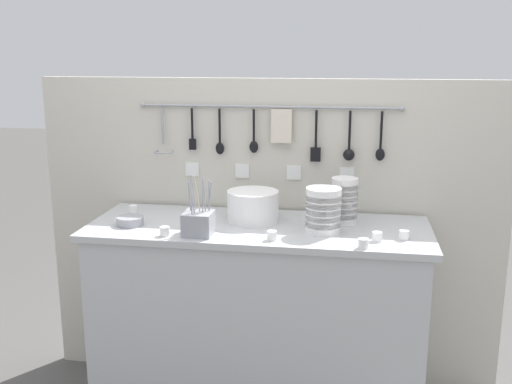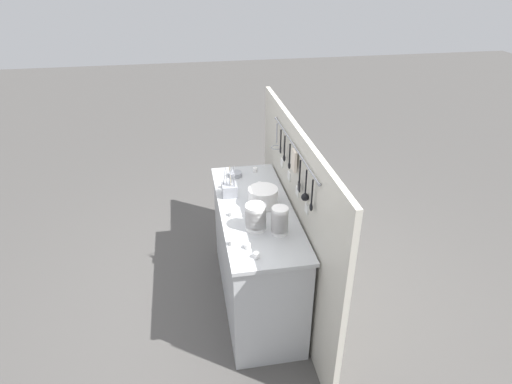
% 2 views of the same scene
% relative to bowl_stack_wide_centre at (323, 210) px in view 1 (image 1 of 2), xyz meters
% --- Properties ---
extents(counter, '(1.57, 0.59, 0.96)m').
position_rel_bowl_stack_wide_centre_xyz_m(counter, '(-0.30, 0.05, -0.58)').
color(counter, '#B7BABC').
rests_on(counter, ground).
extents(back_wall, '(2.37, 0.11, 1.61)m').
position_rel_bowl_stack_wide_centre_xyz_m(back_wall, '(-0.30, 0.38, -0.25)').
color(back_wall, beige).
rests_on(back_wall, ground).
extents(bowl_stack_wide_centre, '(0.16, 0.16, 0.20)m').
position_rel_bowl_stack_wide_centre_xyz_m(bowl_stack_wide_centre, '(0.00, 0.00, 0.00)').
color(bowl_stack_wide_centre, white).
rests_on(bowl_stack_wide_centre, counter).
extents(bowl_stack_back_corner, '(0.12, 0.12, 0.21)m').
position_rel_bowl_stack_wide_centre_xyz_m(bowl_stack_back_corner, '(0.09, 0.16, 0.01)').
color(bowl_stack_back_corner, white).
rests_on(bowl_stack_back_corner, counter).
extents(plate_stack, '(0.24, 0.24, 0.15)m').
position_rel_bowl_stack_wide_centre_xyz_m(plate_stack, '(-0.33, 0.12, -0.03)').
color(plate_stack, white).
rests_on(plate_stack, counter).
extents(steel_mixing_bowl, '(0.12, 0.12, 0.04)m').
position_rel_bowl_stack_wide_centre_xyz_m(steel_mixing_bowl, '(-0.88, -0.04, -0.08)').
color(steel_mixing_bowl, '#93969E').
rests_on(steel_mixing_bowl, counter).
extents(cutlery_caddy, '(0.13, 0.13, 0.26)m').
position_rel_bowl_stack_wide_centre_xyz_m(cutlery_caddy, '(-0.53, -0.13, -0.05)').
color(cutlery_caddy, '#93969E').
rests_on(cutlery_caddy, counter).
extents(cup_back_left, '(0.04, 0.04, 0.04)m').
position_rel_bowl_stack_wide_centre_xyz_m(cup_back_left, '(0.35, -0.06, -0.08)').
color(cup_back_left, white).
rests_on(cup_back_left, counter).
extents(cup_by_caddy, '(0.04, 0.04, 0.04)m').
position_rel_bowl_stack_wide_centre_xyz_m(cup_by_caddy, '(-0.64, 0.15, -0.08)').
color(cup_by_caddy, white).
rests_on(cup_by_caddy, counter).
extents(cup_back_right, '(0.04, 0.04, 0.04)m').
position_rel_bowl_stack_wide_centre_xyz_m(cup_back_right, '(-0.21, -0.16, -0.08)').
color(cup_back_right, white).
rests_on(cup_back_right, counter).
extents(cup_front_left, '(0.04, 0.04, 0.04)m').
position_rel_bowl_stack_wide_centre_xyz_m(cup_front_left, '(-0.67, -0.17, -0.08)').
color(cup_front_left, white).
rests_on(cup_front_left, counter).
extents(cup_beside_plates, '(0.04, 0.04, 0.04)m').
position_rel_bowl_stack_wide_centre_xyz_m(cup_beside_plates, '(0.23, -0.10, -0.08)').
color(cup_beside_plates, white).
rests_on(cup_beside_plates, counter).
extents(cup_centre, '(0.04, 0.04, 0.04)m').
position_rel_bowl_stack_wide_centre_xyz_m(cup_centre, '(-0.94, 0.16, -0.08)').
color(cup_centre, white).
rests_on(cup_centre, counter).
extents(cup_edge_far, '(0.04, 0.04, 0.04)m').
position_rel_bowl_stack_wide_centre_xyz_m(cup_edge_far, '(0.18, -0.20, -0.08)').
color(cup_edge_far, white).
rests_on(cup_edge_far, counter).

